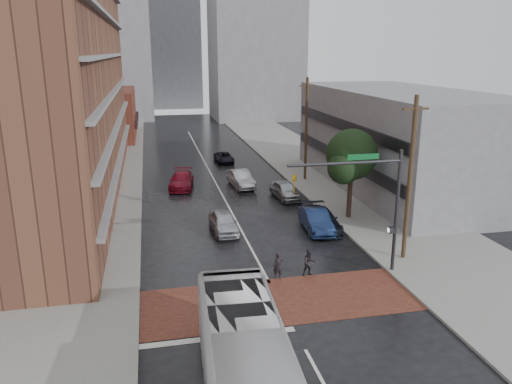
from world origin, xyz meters
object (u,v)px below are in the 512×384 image
car_travel_c (181,180)px  car_parked_near (316,220)px  car_parked_mid (322,220)px  transit_bus (249,380)px  pedestrian_b (309,263)px  suv_travel (224,157)px  car_travel_a (224,222)px  car_travel_b (241,179)px  pedestrian_a (278,266)px  car_parked_far (285,190)px

car_travel_c → car_parked_near: 16.09m
car_travel_c → car_parked_mid: bearing=-47.1°
transit_bus → car_parked_near: 19.68m
pedestrian_b → suv_travel: size_ratio=0.38×
car_travel_a → car_parked_mid: bearing=-9.9°
car_travel_b → car_travel_c: car_travel_b is taller
car_travel_c → suv_travel: car_travel_c is taller
pedestrian_a → car_parked_mid: bearing=63.5°
transit_bus → car_travel_b: 31.10m
suv_travel → car_parked_mid: (3.48, -23.71, 0.15)m
car_parked_near → transit_bus: bearing=-111.4°
suv_travel → car_parked_mid: size_ratio=0.82×
car_travel_a → transit_bus: bearing=-98.3°
car_travel_a → car_parked_mid: size_ratio=0.85×
transit_bus → pedestrian_b: transit_bus is taller
transit_bus → pedestrian_b: 12.19m
pedestrian_a → car_travel_b: size_ratio=0.33×
transit_bus → car_travel_b: (5.34, 30.63, -0.93)m
car_travel_b → car_parked_mid: 13.16m
pedestrian_a → suv_travel: bearing=95.7°
pedestrian_a → car_parked_far: (4.59, 15.27, -0.03)m
transit_bus → car_parked_far: size_ratio=2.80×
pedestrian_a → car_travel_b: bearing=94.3°
suv_travel → car_parked_mid: 23.97m
transit_bus → car_parked_mid: (8.88, 17.95, -0.98)m
transit_bus → pedestrian_a: (3.82, 10.77, -0.93)m
pedestrian_a → pedestrian_b: (1.82, 0.00, 0.01)m
pedestrian_a → car_parked_far: size_ratio=0.36×
car_travel_a → car_travel_b: size_ratio=0.90×
car_travel_c → suv_travel: 11.68m
car_travel_c → car_parked_mid: (9.04, -13.44, -0.01)m
suv_travel → car_travel_a: bearing=-100.4°
suv_travel → car_parked_far: car_parked_far is taller
pedestrian_a → suv_travel: (1.59, 30.89, -0.21)m
car_travel_a → car_travel_b: (3.41, 11.76, 0.05)m
car_travel_b → car_parked_mid: car_travel_b is taller
pedestrian_a → car_parked_near: size_ratio=0.34×
suv_travel → car_parked_near: bearing=-84.6°
car_parked_mid → car_parked_far: size_ratio=1.15×
car_travel_a → car_travel_c: 12.70m
pedestrian_b → car_parked_mid: size_ratio=0.32×
car_parked_mid → car_parked_near: bearing=-157.0°
car_travel_a → suv_travel: 23.06m
transit_bus → car_travel_b: size_ratio=2.60×
pedestrian_b → suv_travel: pedestrian_b is taller
car_travel_c → car_parked_far: (8.56, -5.35, 0.01)m
suv_travel → car_travel_c: bearing=-120.2°
car_travel_c → car_parked_mid: 16.20m
car_travel_b → suv_travel: (0.06, 11.04, -0.20)m
pedestrian_a → car_parked_mid: pedestrian_a is taller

